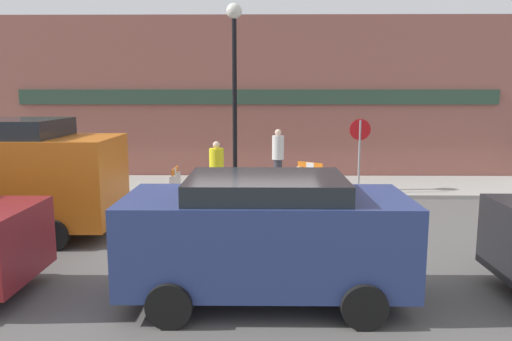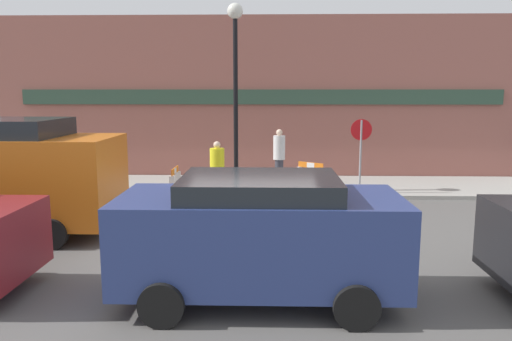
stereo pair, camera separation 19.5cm
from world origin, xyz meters
name	(u,v)px [view 2 (the right image)]	position (x,y,z in m)	size (l,w,h in m)	color
ground_plane	(252,249)	(0.00, 0.00, 0.00)	(60.00, 60.00, 0.00)	#565451
sidewalk_slab	(259,186)	(0.00, 6.15, 0.05)	(18.00, 3.31, 0.11)	#9E9B93
storefront_facade	(260,98)	(0.00, 7.88, 2.75)	(18.00, 0.22, 5.50)	#93564C
streetlamp_post	(235,73)	(-0.64, 5.08, 3.51)	(0.44, 0.44, 5.30)	black
stop_sign	(361,144)	(2.91, 4.88, 1.53)	(0.60, 0.06, 2.11)	gray
barricade_0	(304,209)	(1.07, 1.12, 0.52)	(0.82, 0.53, 0.95)	white
barricade_1	(310,181)	(1.45, 4.13, 0.58)	(0.70, 0.57, 1.09)	white
barricade_2	(175,189)	(-1.99, 2.82, 0.60)	(0.14, 0.78, 1.14)	white
traffic_cone_0	(346,206)	(2.20, 2.61, 0.25)	(0.30, 0.30, 0.52)	black
traffic_cone_1	(334,213)	(1.79, 1.71, 0.30)	(0.30, 0.30, 0.62)	black
traffic_cone_2	(260,191)	(0.07, 4.40, 0.25)	(0.30, 0.30, 0.51)	black
traffic_cone_3	(333,209)	(1.83, 2.33, 0.23)	(0.30, 0.30, 0.49)	black
traffic_cone_4	(187,208)	(-1.57, 2.01, 0.33)	(0.30, 0.30, 0.67)	black
person_worker	(217,169)	(-1.10, 4.25, 0.87)	(0.56, 0.56, 1.65)	#33333D
person_pedestrian	(279,156)	(0.62, 5.64, 1.06)	(0.49, 0.49, 1.76)	#33333D
parked_car_1	(260,232)	(0.20, -2.34, 1.02)	(3.99, 1.98, 1.82)	navy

